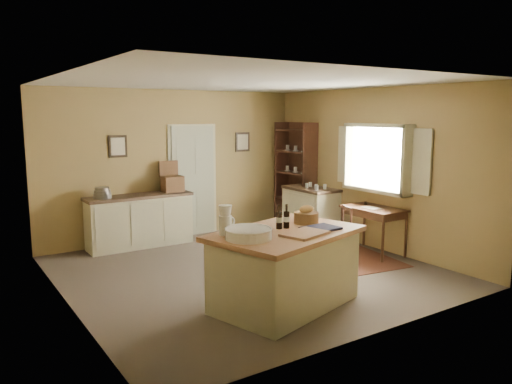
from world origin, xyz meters
TOP-DOWN VIEW (x-y plane):
  - ground at (0.00, 0.00)m, footprint 5.00×5.00m
  - wall_back at (0.00, 2.50)m, footprint 5.00×0.10m
  - wall_front at (0.00, -2.50)m, footprint 5.00×0.10m
  - wall_left at (-2.50, 0.00)m, footprint 0.10×5.00m
  - wall_right at (2.50, 0.00)m, footprint 0.10×5.00m
  - ceiling at (0.00, 0.00)m, footprint 5.00×5.00m
  - door at (0.35, 2.47)m, footprint 0.97×0.06m
  - framed_prints at (0.20, 2.48)m, footprint 2.82×0.02m
  - window at (2.42, -0.20)m, footprint 0.25×1.99m
  - work_island at (-0.35, -1.35)m, footprint 2.01×1.59m
  - sideboard at (-0.80, 2.20)m, footprint 1.81×0.52m
  - rug at (1.75, -0.34)m, footprint 1.32×1.75m
  - writing_desk at (2.20, -0.33)m, footprint 0.60×0.99m
  - desk_chair at (1.40, -0.32)m, footprint 0.50×0.50m
  - right_cabinet at (2.20, 1.25)m, footprint 0.60×1.08m
  - shelving_unit at (2.35, 1.88)m, footprint 0.36×0.95m

SIDE VIEW (x-z plane):
  - ground at x=0.00m, z-range 0.00..0.00m
  - rug at x=1.75m, z-range 0.00..0.01m
  - desk_chair at x=1.40m, z-range 0.00..0.84m
  - right_cabinet at x=2.20m, z-range -0.04..0.95m
  - sideboard at x=-0.80m, z-range -0.11..1.07m
  - work_island at x=-0.35m, z-range -0.12..1.08m
  - writing_desk at x=2.20m, z-range 0.27..1.08m
  - shelving_unit at x=2.35m, z-range 0.00..2.10m
  - door at x=0.35m, z-range 0.00..2.11m
  - wall_back at x=0.00m, z-range 0.00..2.70m
  - wall_front at x=0.00m, z-range 0.00..2.70m
  - wall_left at x=-2.50m, z-range 0.00..2.70m
  - wall_right at x=2.50m, z-range 0.00..2.70m
  - window at x=2.42m, z-range 0.99..2.11m
  - framed_prints at x=0.20m, z-range 1.53..1.91m
  - ceiling at x=0.00m, z-range 2.70..2.70m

